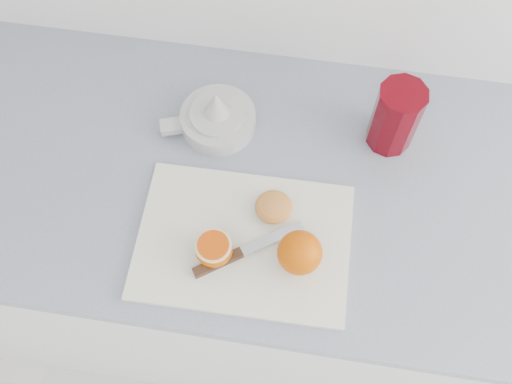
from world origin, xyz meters
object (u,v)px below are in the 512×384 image
at_px(cutting_board, 244,241).
at_px(half_orange, 214,249).
at_px(citrus_juicer, 217,117).
at_px(red_tumbler, 395,119).
at_px(counter, 260,256).

bearing_deg(cutting_board, half_orange, -144.82).
bearing_deg(citrus_juicer, cutting_board, -68.91).
relative_size(citrus_juicer, red_tumbler, 1.27).
bearing_deg(red_tumbler, half_orange, -134.49).
distance_m(counter, cutting_board, 0.47).
bearing_deg(cutting_board, counter, 86.19).
bearing_deg(cutting_board, citrus_juicer, 111.09).
relative_size(counter, citrus_juicer, 13.48).
bearing_deg(red_tumbler, counter, -153.11).
distance_m(citrus_juicer, red_tumbler, 0.35).
bearing_deg(counter, cutting_board, -93.81).
relative_size(cutting_board, red_tumbler, 2.56).
bearing_deg(half_orange, citrus_juicer, 99.72).
bearing_deg(half_orange, red_tumbler, 45.51).
xyz_separation_m(counter, citrus_juicer, (-0.10, 0.10, 0.47)).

